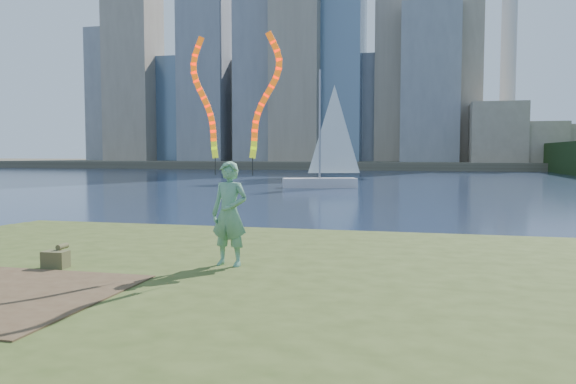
# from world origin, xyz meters

# --- Properties ---
(ground) EXTENTS (320.00, 320.00, 0.00)m
(ground) POSITION_xyz_m (0.00, 0.00, 0.00)
(ground) COLOR #17233A
(ground) RESTS_ON ground
(grassy_knoll) EXTENTS (20.00, 18.00, 0.80)m
(grassy_knoll) POSITION_xyz_m (0.00, -2.30, 0.34)
(grassy_knoll) COLOR #384819
(grassy_knoll) RESTS_ON ground
(far_shore) EXTENTS (320.00, 40.00, 1.20)m
(far_shore) POSITION_xyz_m (0.00, 95.00, 0.60)
(far_shore) COLOR #484334
(far_shore) RESTS_ON ground
(woman_with_ribbons) EXTENTS (2.07, 0.52, 4.09)m
(woman_with_ribbons) POSITION_xyz_m (0.21, -0.61, 2.20)
(woman_with_ribbons) COLOR #10703F
(woman_with_ribbons) RESTS_ON grassy_knoll
(canvas_bag) EXTENTS (0.40, 0.45, 0.36)m
(canvas_bag) POSITION_xyz_m (-2.46, -1.47, 0.95)
(canvas_bag) COLOR #464028
(canvas_bag) RESTS_ON grassy_knoll
(sailboat) EXTENTS (5.89, 3.44, 8.95)m
(sailboat) POSITION_xyz_m (-4.18, 32.87, 1.54)
(sailboat) COLOR silver
(sailboat) RESTS_ON ground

